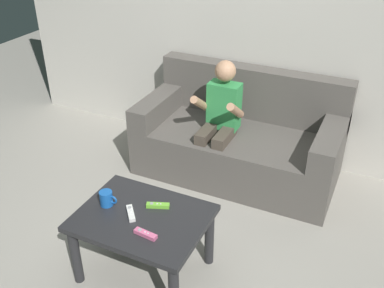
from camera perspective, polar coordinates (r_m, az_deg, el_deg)
name	(u,v)px	position (r m, az deg, el deg)	size (l,w,h in m)	color
ground_plane	(144,262)	(3.03, -6.20, -14.82)	(8.77, 8.77, 0.00)	#9E998E
wall_back	(242,12)	(3.78, 6.43, 16.54)	(4.38, 0.05, 2.50)	beige
couch	(240,140)	(3.73, 6.17, 0.52)	(1.63, 0.80, 0.84)	#56514C
person_seated_on_couch	(219,118)	(3.49, 3.55, 3.42)	(0.35, 0.43, 1.00)	#4C4238
coffee_table	(143,226)	(2.73, -6.36, -10.42)	(0.77, 0.59, 0.45)	#232326
game_remote_white_near_edge	(131,213)	(2.68, -7.88, -8.80)	(0.12, 0.13, 0.03)	white
game_remote_lime_center	(158,205)	(2.72, -4.42, -7.88)	(0.14, 0.08, 0.03)	#72C638
game_remote_pink_far_corner	(145,234)	(2.53, -6.01, -11.42)	(0.14, 0.05, 0.03)	pink
coffee_mug	(107,198)	(2.76, -10.92, -6.89)	(0.12, 0.08, 0.09)	#1959B2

